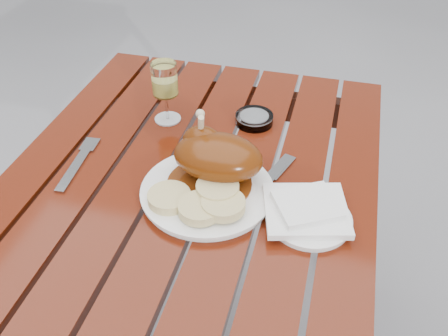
% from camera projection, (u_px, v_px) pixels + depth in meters
% --- Properties ---
extents(table, '(0.80, 1.20, 0.75)m').
position_uv_depth(table, '(186.00, 310.00, 1.26)').
color(table, '#5E190B').
rests_on(table, ground).
extents(dinner_plate, '(0.34, 0.34, 0.02)m').
position_uv_depth(dinner_plate, '(207.00, 192.00, 1.03)').
color(dinner_plate, white).
rests_on(dinner_plate, table).
extents(roast_duck, '(0.19, 0.18, 0.14)m').
position_uv_depth(roast_duck, '(215.00, 156.00, 1.03)').
color(roast_duck, '#5B250A').
rests_on(roast_duck, dinner_plate).
extents(bread_dumplings, '(0.20, 0.14, 0.03)m').
position_uv_depth(bread_dumplings, '(202.00, 200.00, 0.98)').
color(bread_dumplings, '#D6C382').
rests_on(bread_dumplings, dinner_plate).
extents(wine_glass, '(0.08, 0.08, 0.16)m').
position_uv_depth(wine_glass, '(166.00, 93.00, 1.21)').
color(wine_glass, '#EDE96B').
rests_on(wine_glass, table).
extents(side_plate, '(0.18, 0.18, 0.01)m').
position_uv_depth(side_plate, '(310.00, 219.00, 0.97)').
color(side_plate, white).
rests_on(side_plate, table).
extents(napkin, '(0.19, 0.18, 0.01)m').
position_uv_depth(napkin, '(306.00, 210.00, 0.97)').
color(napkin, white).
rests_on(napkin, side_plate).
extents(ashtray, '(0.11, 0.11, 0.02)m').
position_uv_depth(ashtray, '(254.00, 119.00, 1.24)').
color(ashtray, '#B2B7BC').
rests_on(ashtray, table).
extents(fork, '(0.04, 0.18, 0.01)m').
position_uv_depth(fork, '(76.00, 166.00, 1.11)').
color(fork, gray).
rests_on(fork, table).
extents(knife, '(0.09, 0.21, 0.01)m').
position_uv_depth(knife, '(259.00, 191.00, 1.04)').
color(knife, gray).
rests_on(knife, table).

